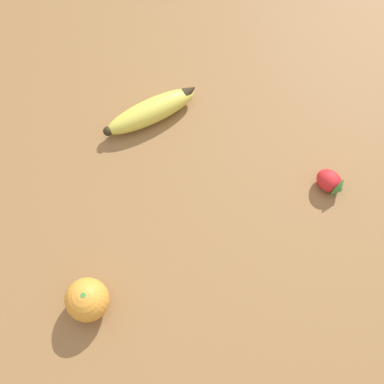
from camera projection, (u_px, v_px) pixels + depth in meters
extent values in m
plane|color=olive|center=(198.00, 161.00, 0.94)|extent=(3.00, 3.00, 0.00)
ellipsoid|color=#DBCC4C|center=(151.00, 111.00, 0.96)|extent=(0.18, 0.11, 0.04)
cone|color=#2D2314|center=(192.00, 90.00, 0.97)|extent=(0.04, 0.03, 0.03)
sphere|color=#2D2314|center=(108.00, 131.00, 0.94)|extent=(0.02, 0.02, 0.02)
sphere|color=orange|center=(87.00, 300.00, 0.81)|extent=(0.07, 0.07, 0.07)
cylinder|color=#3D8438|center=(83.00, 295.00, 0.78)|extent=(0.01, 0.01, 0.00)
ellipsoid|color=red|center=(329.00, 181.00, 0.91)|extent=(0.06, 0.06, 0.04)
cone|color=#3D8438|center=(339.00, 189.00, 0.90)|extent=(0.03, 0.03, 0.03)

